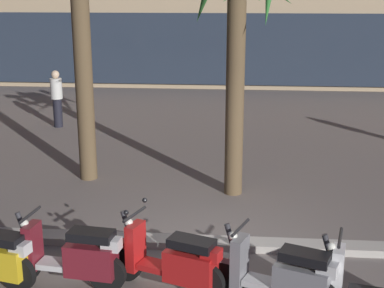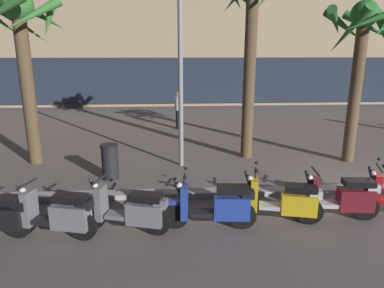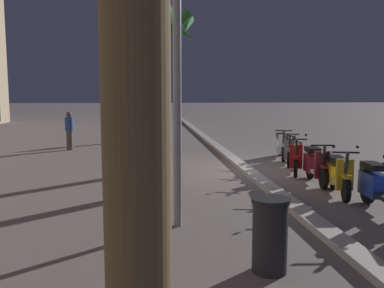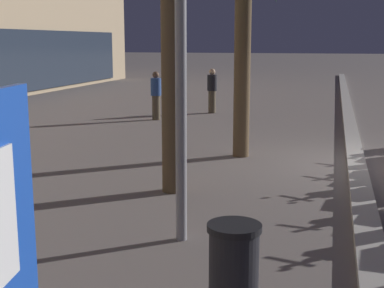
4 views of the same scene
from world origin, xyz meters
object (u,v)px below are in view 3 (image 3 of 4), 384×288
scooter_maroon_gap_after_mid (315,164)px  scooter_grey_tail_end (290,150)px  scooter_red_lead_nearest (296,157)px  litter_bin (270,234)px  scooter_yellow_mid_rear (338,174)px  scooter_blue_far_back (380,186)px  scooter_white_mid_front (281,145)px  pedestrian_by_palm_tree (109,126)px  pedestrian_window_shopping (69,130)px  palm_tree_mid_walkway (161,46)px

scooter_maroon_gap_after_mid → scooter_grey_tail_end: (2.77, -0.32, 0.00)m
scooter_red_lead_nearest → litter_bin: size_ratio=1.76×
scooter_yellow_mid_rear → litter_bin: scooter_yellow_mid_rear is taller
scooter_maroon_gap_after_mid → scooter_blue_far_back: bearing=-175.1°
scooter_yellow_mid_rear → scooter_maroon_gap_after_mid: bearing=1.9°
scooter_yellow_mid_rear → litter_bin: 4.75m
scooter_blue_far_back → scooter_yellow_mid_rear: (1.38, 0.18, -0.02)m
scooter_white_mid_front → pedestrian_by_palm_tree: size_ratio=1.18×
scooter_maroon_gap_after_mid → pedestrian_by_palm_tree: bearing=33.7°
scooter_yellow_mid_rear → scooter_grey_tail_end: bearing=-4.0°
scooter_yellow_mid_rear → scooter_red_lead_nearest: same height
scooter_red_lead_nearest → scooter_grey_tail_end: 1.46m
pedestrian_by_palm_tree → litter_bin: pedestrian_by_palm_tree is taller
scooter_red_lead_nearest → scooter_white_mid_front: bearing=-9.4°
scooter_blue_far_back → litter_bin: (-2.51, 2.91, 0.02)m
scooter_red_lead_nearest → pedestrian_by_palm_tree: 9.78m
scooter_white_mid_front → pedestrian_window_shopping: bearing=69.8°
scooter_white_mid_front → pedestrian_window_shopping: 8.37m
scooter_white_mid_front → pedestrian_by_palm_tree: pedestrian_by_palm_tree is taller
scooter_maroon_gap_after_mid → scooter_red_lead_nearest: bearing=0.2°
scooter_white_mid_front → palm_tree_mid_walkway: 5.67m
scooter_blue_far_back → scooter_maroon_gap_after_mid: bearing=4.9°
pedestrian_by_palm_tree → litter_bin: size_ratio=1.63×
palm_tree_mid_walkway → scooter_red_lead_nearest: bearing=-101.1°
scooter_yellow_mid_rear → scooter_maroon_gap_after_mid: size_ratio=1.01×
scooter_white_mid_front → pedestrian_window_shopping: pedestrian_window_shopping is taller
scooter_white_mid_front → litter_bin: 9.70m
scooter_red_lead_nearest → palm_tree_mid_walkway: size_ratio=0.35×
scooter_maroon_gap_after_mid → scooter_white_mid_front: 4.10m
scooter_yellow_mid_rear → scooter_grey_tail_end: (3.98, -0.28, 0.02)m
scooter_blue_far_back → scooter_white_mid_front: scooter_blue_far_back is taller
scooter_grey_tail_end → scooter_white_mid_front: same height
scooter_white_mid_front → palm_tree_mid_walkway: palm_tree_mid_walkway is taller
pedestrian_window_shopping → pedestrian_by_palm_tree: 2.49m
scooter_maroon_gap_after_mid → palm_tree_mid_walkway: 5.38m
scooter_maroon_gap_after_mid → litter_bin: bearing=152.2°
scooter_blue_far_back → scooter_white_mid_front: 6.67m
scooter_blue_far_back → litter_bin: scooter_blue_far_back is taller
scooter_red_lead_nearest → palm_tree_mid_walkway: palm_tree_mid_walkway is taller
scooter_yellow_mid_rear → palm_tree_mid_walkway: bearing=49.5°
scooter_maroon_gap_after_mid → litter_bin: 5.76m
scooter_yellow_mid_rear → palm_tree_mid_walkway: size_ratio=0.37×
litter_bin → pedestrian_by_palm_tree: bearing=13.3°
scooter_maroon_gap_after_mid → pedestrian_window_shopping: (6.97, 7.40, 0.35)m
scooter_yellow_mid_rear → scooter_maroon_gap_after_mid: (1.21, 0.04, 0.02)m
scooter_yellow_mid_rear → scooter_grey_tail_end: scooter_yellow_mid_rear is taller
palm_tree_mid_walkway → scooter_maroon_gap_after_mid: bearing=-118.7°
scooter_yellow_mid_rear → pedestrian_by_palm_tree: bearing=30.6°
scooter_grey_tail_end → pedestrian_by_palm_tree: bearing=45.3°
litter_bin → scooter_red_lead_nearest: bearing=-22.6°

